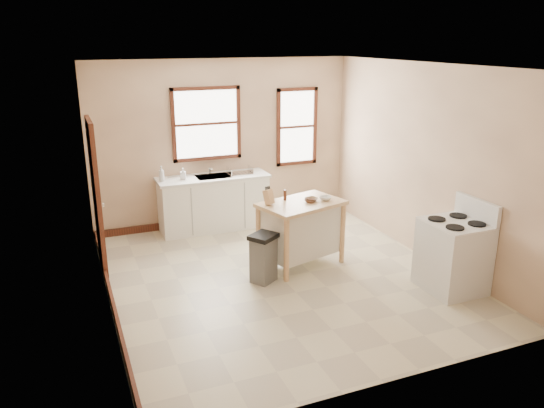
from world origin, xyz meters
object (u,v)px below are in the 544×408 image
at_px(soap_bottle_a, 161,174).
at_px(trash_bin, 264,258).
at_px(knife_block, 269,198).
at_px(gas_stove, 454,246).
at_px(pepper_grinder, 285,195).
at_px(bowl_c, 325,198).
at_px(bowl_b, 311,199).
at_px(dish_rack, 240,171).
at_px(kitchen_island, 301,233).
at_px(bowl_a, 310,201).
at_px(soap_bottle_b, 183,174).

distance_m(soap_bottle_a, trash_bin, 2.49).
bearing_deg(trash_bin, soap_bottle_a, 77.82).
xyz_separation_m(knife_block, gas_stove, (1.93, -1.52, -0.44)).
distance_m(pepper_grinder, gas_stove, 2.34).
bearing_deg(bowl_c, bowl_b, 165.50).
bearing_deg(bowl_c, dish_rack, 107.82).
xyz_separation_m(dish_rack, gas_stove, (1.73, -3.32, -0.38)).
distance_m(knife_block, gas_stove, 2.49).
bearing_deg(bowl_b, gas_stove, -47.95).
distance_m(kitchen_island, pepper_grinder, 0.60).
relative_size(bowl_a, trash_bin, 0.23).
bearing_deg(gas_stove, trash_bin, 152.73).
bearing_deg(bowl_b, trash_bin, -158.58).
xyz_separation_m(soap_bottle_b, trash_bin, (0.54, -2.21, -0.68)).
height_order(dish_rack, gas_stove, gas_stove).
height_order(soap_bottle_a, gas_stove, gas_stove).
height_order(soap_bottle_b, pepper_grinder, soap_bottle_b).
relative_size(soap_bottle_b, trash_bin, 0.28).
bearing_deg(bowl_a, gas_stove, -45.84).
height_order(kitchen_island, knife_block, knife_block).
height_order(dish_rack, bowl_a, dish_rack).
distance_m(soap_bottle_b, kitchen_island, 2.32).
bearing_deg(bowl_c, knife_block, 171.95).
bearing_deg(bowl_a, pepper_grinder, 142.34).
distance_m(soap_bottle_b, bowl_b, 2.34).
bearing_deg(soap_bottle_b, bowl_b, -36.32).
height_order(soap_bottle_a, bowl_b, soap_bottle_a).
bearing_deg(kitchen_island, knife_block, 155.29).
distance_m(bowl_b, gas_stove, 1.99).
bearing_deg(dish_rack, gas_stove, -50.67).
bearing_deg(pepper_grinder, bowl_b, -26.52).
xyz_separation_m(soap_bottle_b, kitchen_island, (1.23, -1.88, -0.55)).
bearing_deg(knife_block, gas_stove, -65.03).
relative_size(kitchen_island, pepper_grinder, 7.60).
bearing_deg(pepper_grinder, kitchen_island, -44.94).
height_order(dish_rack, knife_block, knife_block).
bearing_deg(knife_block, trash_bin, -147.21).
height_order(knife_block, bowl_a, knife_block).
height_order(dish_rack, kitchen_island, dish_rack).
xyz_separation_m(soap_bottle_b, bowl_b, (1.39, -1.87, -0.06)).
distance_m(knife_block, bowl_c, 0.83).
bearing_deg(soap_bottle_a, bowl_c, -49.26).
relative_size(dish_rack, gas_stove, 0.34).
xyz_separation_m(soap_bottle_a, kitchen_island, (1.58, -1.89, -0.58)).
distance_m(kitchen_island, trash_bin, 0.78).
distance_m(soap_bottle_a, bowl_c, 2.74).
relative_size(soap_bottle_a, trash_bin, 0.37).
height_order(bowl_b, bowl_c, bowl_c).
relative_size(pepper_grinder, bowl_b, 0.87).
bearing_deg(kitchen_island, pepper_grinder, 119.37).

